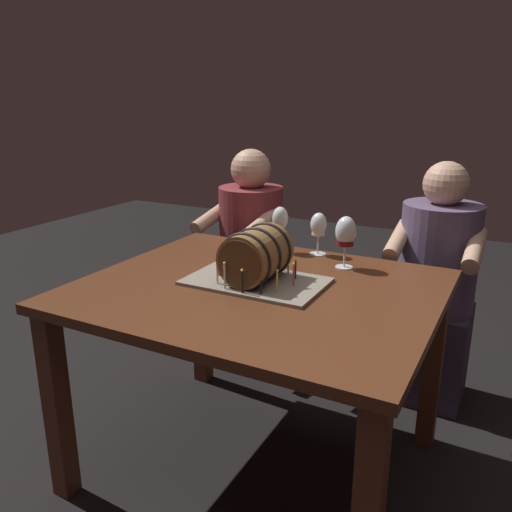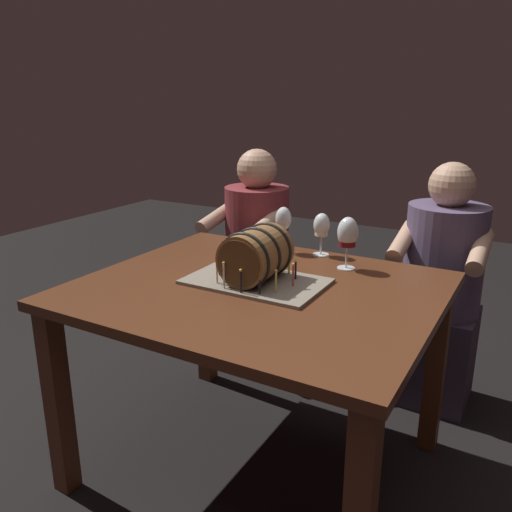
# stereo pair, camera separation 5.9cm
# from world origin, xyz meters

# --- Properties ---
(ground_plane) EXTENTS (8.00, 8.00, 0.00)m
(ground_plane) POSITION_xyz_m (0.00, 0.00, 0.00)
(ground_plane) COLOR black
(dining_table) EXTENTS (1.22, 1.02, 0.75)m
(dining_table) POSITION_xyz_m (0.00, 0.00, 0.64)
(dining_table) COLOR #562D19
(dining_table) RESTS_ON ground
(barrel_cake) EXTENTS (0.48, 0.30, 0.20)m
(barrel_cake) POSITION_xyz_m (-0.02, 0.02, 0.83)
(barrel_cake) COLOR gray
(barrel_cake) RESTS_ON dining_table
(wine_glass_empty) EXTENTS (0.07, 0.07, 0.19)m
(wine_glass_empty) POSITION_xyz_m (-0.11, 0.42, 0.88)
(wine_glass_empty) COLOR white
(wine_glass_empty) RESTS_ON dining_table
(wine_glass_red) EXTENTS (0.08, 0.08, 0.20)m
(wine_glass_red) POSITION_xyz_m (0.20, 0.33, 0.88)
(wine_glass_red) COLOR white
(wine_glass_red) RESTS_ON dining_table
(wine_glass_white) EXTENTS (0.07, 0.07, 0.18)m
(wine_glass_white) POSITION_xyz_m (0.05, 0.45, 0.87)
(wine_glass_white) COLOR white
(wine_glass_white) RESTS_ON dining_table
(person_seated_left) EXTENTS (0.39, 0.48, 1.13)m
(person_seated_left) POSITION_xyz_m (-0.48, 0.82, 0.52)
(person_seated_left) COLOR #4C1B1E
(person_seated_left) RESTS_ON ground
(person_seated_right) EXTENTS (0.38, 0.46, 1.12)m
(person_seated_right) POSITION_xyz_m (0.47, 0.82, 0.52)
(person_seated_right) COLOR #372D40
(person_seated_right) RESTS_ON ground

